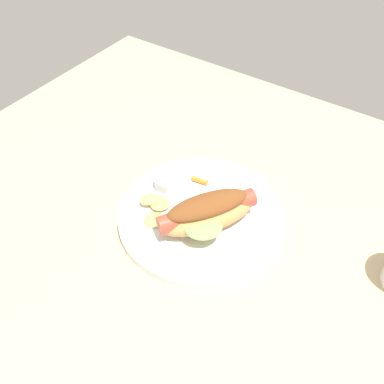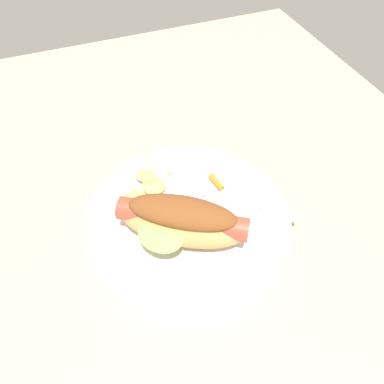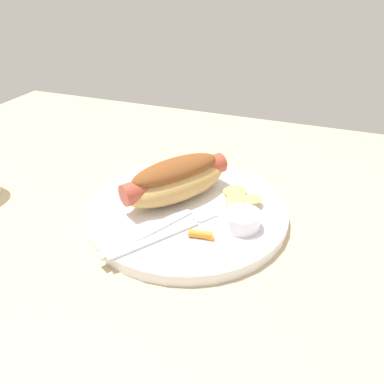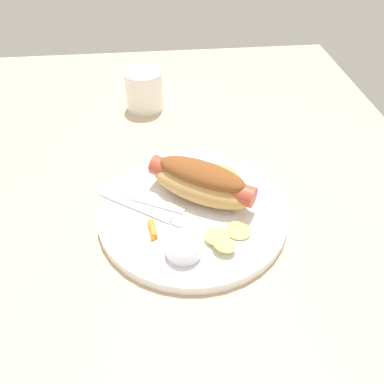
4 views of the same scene
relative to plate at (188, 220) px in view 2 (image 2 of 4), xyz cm
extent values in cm
cube|color=tan|center=(3.87, 2.12, -1.70)|extent=(120.00, 90.00, 1.80)
cylinder|color=white|center=(0.00, 0.00, 0.00)|extent=(28.81, 28.81, 1.60)
ellipsoid|color=tan|center=(2.34, -1.56, 3.29)|extent=(14.61, 17.41, 4.98)
cylinder|color=#B24733|center=(2.34, -1.56, 4.16)|extent=(11.99, 15.87, 3.12)
ellipsoid|color=brown|center=(2.34, -1.56, 5.57)|extent=(11.87, 14.43, 2.84)
ellipsoid|color=#7FC65B|center=(4.04, -5.00, 4.29)|extent=(7.42, 7.32, 1.39)
cylinder|color=white|center=(-8.52, 2.06, 1.92)|extent=(4.94, 4.94, 2.23)
cube|color=silver|center=(1.08, 8.78, 1.00)|extent=(8.40, 11.24, 0.40)
cube|color=silver|center=(-3.92, 2.46, 1.00)|extent=(2.09, 2.79, 0.40)
cube|color=silver|center=(-3.55, 2.20, 1.00)|extent=(2.09, 2.79, 0.40)
cube|color=silver|center=(-3.18, 1.94, 1.00)|extent=(2.09, 2.79, 0.40)
cube|color=silver|center=(2.55, 7.75, 0.98)|extent=(7.75, 13.52, 0.36)
ellipsoid|color=#DBC762|center=(-5.48, -5.96, 1.05)|extent=(5.15, 5.14, 0.50)
ellipsoid|color=#DBC762|center=(-6.69, -2.72, 1.56)|extent=(4.76, 4.77, 0.53)
ellipsoid|color=#DBC762|center=(-8.70, -3.36, 1.95)|extent=(4.01, 4.18, 0.71)
cylinder|color=orange|center=(-4.20, 6.19, 1.29)|extent=(3.17, 1.44, 0.99)
cylinder|color=orange|center=(-4.92, 6.19, 1.12)|extent=(2.13, 0.67, 0.65)
camera|label=1|loc=(25.75, -40.77, 55.96)|focal=39.24mm
camera|label=2|loc=(28.60, -10.37, 42.34)|focal=34.47mm
camera|label=3|loc=(-16.49, 42.10, 30.87)|focal=35.15mm
camera|label=4|loc=(-42.33, 4.47, 42.41)|focal=36.65mm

